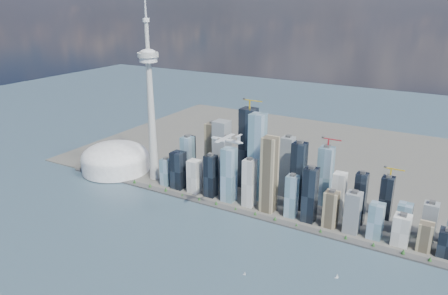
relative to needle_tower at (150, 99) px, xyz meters
The scene contains 10 objects.
ground 491.65m from the needle_tower, 45.94° to the right, with size 4000.00×4000.00×0.00m, color #2F4453.
seawall 385.07m from the needle_tower, 11.31° to the right, with size 1100.00×22.00×4.00m, color #383838.
land 544.99m from the needle_tower, 52.43° to the left, with size 1400.00×900.00×3.00m, color #4C4C47.
shoreline_trees 380.99m from the needle_tower, 11.31° to the right, with size 960.53×7.20×8.80m.
skyscraper_cluster 394.30m from the needle_tower, ahead, with size 736.00×142.00×246.89m.
needle_tower is the anchor object (origin of this frame).
dome_stadium 241.40m from the needle_tower, behind, with size 200.00×200.00×86.00m.
airplane 368.78m from the needle_tower, 25.80° to the right, with size 77.81×68.63×19.05m.
sailboat_west 571.29m from the needle_tower, 32.38° to the right, with size 5.89×2.50×8.14m.
sailboat_east 669.45m from the needle_tower, 18.73° to the right, with size 7.06×4.07×9.99m.
Camera 1 is at (460.74, -596.02, 496.50)m, focal length 35.00 mm.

